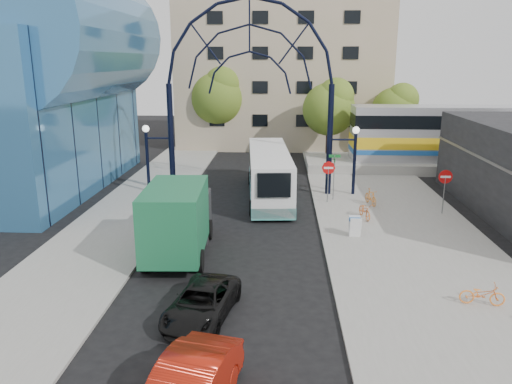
# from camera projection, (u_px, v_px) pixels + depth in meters

# --- Properties ---
(ground) EXTENTS (120.00, 120.00, 0.00)m
(ground) POSITION_uv_depth(u_px,v_px,m) (227.00, 291.00, 18.76)
(ground) COLOR black
(ground) RESTS_ON ground
(sidewalk_east) EXTENTS (8.00, 56.00, 0.12)m
(sidewalk_east) POSITION_uv_depth(u_px,v_px,m) (415.00, 254.00, 22.21)
(sidewalk_east) COLOR gray
(sidewalk_east) RESTS_ON ground
(plaza_west) EXTENTS (5.00, 50.00, 0.12)m
(plaza_west) POSITION_uv_depth(u_px,v_px,m) (110.00, 233.00, 24.85)
(plaza_west) COLOR gray
(plaza_west) RESTS_ON ground
(gateway_arch) EXTENTS (13.64, 0.44, 12.10)m
(gateway_arch) POSITION_uv_depth(u_px,v_px,m) (250.00, 57.00, 30.07)
(gateway_arch) COLOR black
(gateway_arch) RESTS_ON ground
(stop_sign) EXTENTS (0.80, 0.07, 2.50)m
(stop_sign) POSITION_uv_depth(u_px,v_px,m) (328.00, 172.00, 29.59)
(stop_sign) COLOR slate
(stop_sign) RESTS_ON sidewalk_east
(do_not_enter_sign) EXTENTS (0.76, 0.07, 2.48)m
(do_not_enter_sign) POSITION_uv_depth(u_px,v_px,m) (445.00, 181.00, 27.35)
(do_not_enter_sign) COLOR slate
(do_not_enter_sign) RESTS_ON sidewalk_east
(street_name_sign) EXTENTS (0.70, 0.70, 2.80)m
(street_name_sign) POSITION_uv_depth(u_px,v_px,m) (334.00, 167.00, 30.11)
(street_name_sign) COLOR slate
(street_name_sign) RESTS_ON sidewalk_east
(sandwich_board) EXTENTS (0.55, 0.61, 0.99)m
(sandwich_board) POSITION_uv_depth(u_px,v_px,m) (355.00, 224.00, 24.06)
(sandwich_board) COLOR white
(sandwich_board) RESTS_ON sidewalk_east
(transit_hall) EXTENTS (16.50, 18.00, 14.50)m
(transit_hall) POSITION_uv_depth(u_px,v_px,m) (15.00, 87.00, 32.27)
(transit_hall) COLOR teal
(transit_hall) RESTS_ON ground
(apartment_block) EXTENTS (20.00, 12.10, 14.00)m
(apartment_block) POSITION_uv_depth(u_px,v_px,m) (282.00, 74.00, 50.61)
(apartment_block) COLOR tan
(apartment_block) RESTS_ON ground
(train_platform) EXTENTS (32.00, 5.00, 0.80)m
(train_platform) POSITION_uv_depth(u_px,v_px,m) (512.00, 166.00, 38.89)
(train_platform) COLOR gray
(train_platform) RESTS_ON ground
(tree_north_a) EXTENTS (4.48, 4.48, 7.00)m
(tree_north_a) POSITION_uv_depth(u_px,v_px,m) (331.00, 106.00, 42.29)
(tree_north_a) COLOR #382314
(tree_north_a) RESTS_ON ground
(tree_north_b) EXTENTS (5.12, 5.12, 8.00)m
(tree_north_b) POSITION_uv_depth(u_px,v_px,m) (219.00, 95.00, 46.48)
(tree_north_b) COLOR #382314
(tree_north_b) RESTS_ON ground
(tree_north_c) EXTENTS (4.16, 4.16, 6.50)m
(tree_north_c) POSITION_uv_depth(u_px,v_px,m) (397.00, 108.00, 44.01)
(tree_north_c) COLOR #382314
(tree_north_c) RESTS_ON ground
(city_bus) EXTENTS (3.18, 10.92, 2.96)m
(city_bus) POSITION_uv_depth(u_px,v_px,m) (269.00, 173.00, 31.20)
(city_bus) COLOR white
(city_bus) RESTS_ON ground
(green_truck) EXTENTS (2.77, 6.61, 3.28)m
(green_truck) POSITION_uv_depth(u_px,v_px,m) (179.00, 218.00, 22.03)
(green_truck) COLOR black
(green_truck) RESTS_ON ground
(black_suv) EXTENTS (2.53, 4.28, 1.12)m
(black_suv) POSITION_uv_depth(u_px,v_px,m) (202.00, 303.00, 16.68)
(black_suv) COLOR black
(black_suv) RESTS_ON ground
(bike_near_a) EXTENTS (0.86, 1.74, 0.87)m
(bike_near_a) POSITION_uv_depth(u_px,v_px,m) (365.00, 210.00, 26.88)
(bike_near_a) COLOR #CE6629
(bike_near_a) RESTS_ON sidewalk_east
(bike_near_b) EXTENTS (0.81, 1.61, 0.93)m
(bike_near_b) POSITION_uv_depth(u_px,v_px,m) (371.00, 197.00, 29.40)
(bike_near_b) COLOR orange
(bike_near_b) RESTS_ON sidewalk_east
(bike_far_a) EXTENTS (1.58, 0.74, 0.80)m
(bike_far_a) POSITION_uv_depth(u_px,v_px,m) (482.00, 294.00, 17.37)
(bike_far_a) COLOR orange
(bike_far_a) RESTS_ON sidewalk_east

